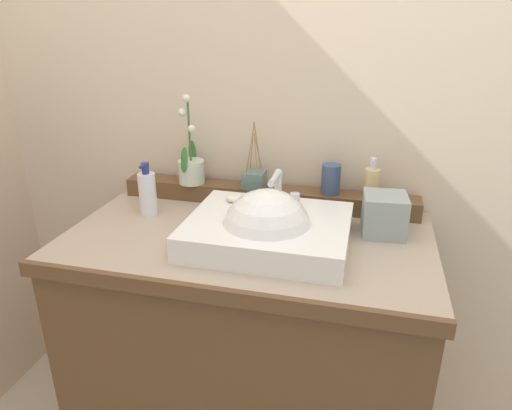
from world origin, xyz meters
The scene contains 11 objects.
wall_back centered at (0.00, 0.43, 1.29)m, with size 2.96×0.20×2.58m, color beige.
vanity_cabinet centered at (0.00, 0.00, 0.44)m, with size 1.14×0.66×0.88m.
back_ledge centered at (0.00, 0.26, 0.90)m, with size 1.07×0.09×0.06m, color brown.
sink_basin centered at (0.07, -0.05, 0.91)m, with size 0.48×0.39×0.29m.
soap_bar centered at (-0.06, 0.07, 0.96)m, with size 0.07×0.04×0.02m, color silver.
potted_plant centered at (-0.28, 0.25, 1.00)m, with size 0.10×0.13×0.32m.
soap_dispenser centered at (0.36, 0.27, 0.99)m, with size 0.05×0.05×0.13m.
tumbler_cup centered at (0.23, 0.26, 0.99)m, with size 0.07×0.07×0.10m, color #39496C.
reed_diffuser centered at (-0.04, 0.26, 0.97)m, with size 0.08×0.08×0.24m.
lotion_bottle centered at (-0.37, 0.08, 0.95)m, with size 0.06×0.06×0.18m.
tissue_box centered at (0.41, 0.11, 0.94)m, with size 0.13×0.13×0.13m, color #909C9B.
Camera 1 is at (0.34, -1.26, 1.50)m, focal length 32.34 mm.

